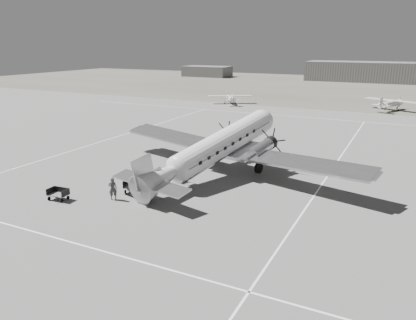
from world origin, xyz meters
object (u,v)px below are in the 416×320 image
(hangar_main, at_px, (370,72))
(ground_crew, at_px, (113,189))
(baggage_cart_near, at_px, (135,186))
(passenger, at_px, (161,176))
(shed_secondary, at_px, (207,71))
(light_plane_right, at_px, (391,105))
(baggage_cart_far, at_px, (58,194))
(dc3_airliner, at_px, (217,149))
(ramp_agent, at_px, (142,180))
(light_plane_left, at_px, (230,99))

(hangar_main, xyz_separation_m, ground_crew, (-8.01, -126.63, -2.33))
(baggage_cart_near, height_order, passenger, passenger)
(shed_secondary, height_order, light_plane_right, shed_secondary)
(light_plane_right, xyz_separation_m, baggage_cart_far, (-22.38, -63.68, -0.68))
(shed_secondary, xyz_separation_m, passenger, (53.33, -116.29, -1.27))
(hangar_main, distance_m, ground_crew, 126.91)
(dc3_airliner, bearing_deg, hangar_main, 102.67)
(dc3_airliner, xyz_separation_m, ground_crew, (-5.21, -9.47, -1.84))
(hangar_main, distance_m, shed_secondary, 60.22)
(ground_crew, xyz_separation_m, passenger, (1.34, 5.35, -0.24))
(hangar_main, bearing_deg, shed_secondary, -175.24)
(ramp_agent, bearing_deg, dc3_airliner, -3.04)
(light_plane_right, distance_m, ramp_agent, 61.00)
(hangar_main, height_order, baggage_cart_far, hangar_main)
(baggage_cart_near, distance_m, ramp_agent, 0.95)
(light_plane_right, relative_size, passenger, 7.71)
(hangar_main, bearing_deg, passenger, -93.15)
(light_plane_left, distance_m, ramp_agent, 55.03)
(shed_secondary, height_order, ground_crew, shed_secondary)
(light_plane_left, height_order, baggage_cart_far, light_plane_left)
(light_plane_left, bearing_deg, ramp_agent, -105.71)
(light_plane_left, height_order, ramp_agent, light_plane_left)
(light_plane_left, height_order, baggage_cart_near, light_plane_left)
(dc3_airliner, relative_size, baggage_cart_far, 16.99)
(light_plane_left, xyz_separation_m, ramp_agent, (14.43, -53.10, -0.14))
(shed_secondary, relative_size, baggage_cart_near, 9.26)
(baggage_cart_far, relative_size, ramp_agent, 1.02)
(light_plane_left, bearing_deg, baggage_cart_far, -111.60)
(hangar_main, height_order, baggage_cart_near, hangar_main)
(baggage_cart_near, height_order, ramp_agent, ramp_agent)
(hangar_main, distance_m, ramp_agent, 123.74)
(dc3_airliner, relative_size, light_plane_left, 3.07)
(shed_secondary, bearing_deg, dc3_airliner, -62.98)
(ramp_agent, bearing_deg, passenger, 17.82)
(hangar_main, distance_m, passenger, 121.50)
(shed_secondary, xyz_separation_m, baggage_cart_far, (47.91, -123.76, -1.51))
(baggage_cart_far, bearing_deg, light_plane_left, 94.46)
(ramp_agent, bearing_deg, hangar_main, 28.52)
(dc3_airliner, relative_size, baggage_cart_near, 15.18)
(hangar_main, height_order, light_plane_right, hangar_main)
(shed_secondary, relative_size, passenger, 12.34)
(passenger, bearing_deg, ramp_agent, 159.21)
(baggage_cart_near, height_order, ground_crew, ground_crew)
(hangar_main, distance_m, baggage_cart_far, 129.36)
(hangar_main, height_order, ground_crew, hangar_main)
(ramp_agent, bearing_deg, baggage_cart_far, 169.09)
(dc3_airliner, height_order, passenger, dc3_airliner)
(light_plane_right, bearing_deg, dc3_airliner, -80.79)
(light_plane_right, bearing_deg, shed_secondary, 162.80)
(baggage_cart_far, distance_m, ground_crew, 4.62)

